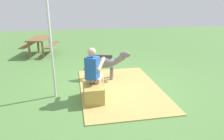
% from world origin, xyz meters
% --- Properties ---
extents(ground_plane, '(24.00, 24.00, 0.00)m').
position_xyz_m(ground_plane, '(0.00, 0.00, 0.00)').
color(ground_plane, '#568442').
extents(hay_patch, '(3.28, 2.14, 0.02)m').
position_xyz_m(hay_patch, '(-0.25, -0.13, 0.01)').
color(hay_patch, tan).
rests_on(hay_patch, ground).
extents(hay_bale, '(0.79, 0.46, 0.40)m').
position_xyz_m(hay_bale, '(-0.78, 0.66, 0.20)').
color(hay_bale, tan).
rests_on(hay_bale, ground).
extents(person_seated, '(0.72, 0.58, 1.28)m').
position_xyz_m(person_seated, '(-0.63, 0.62, 0.69)').
color(person_seated, '#D8AD8C').
rests_on(person_seated, ground).
extents(pony_standing, '(0.58, 1.32, 0.88)m').
position_xyz_m(pony_standing, '(0.59, 0.15, 0.53)').
color(pony_standing, slate).
rests_on(pony_standing, ground).
extents(tent_pole_left, '(0.06, 0.06, 2.42)m').
position_xyz_m(tent_pole_left, '(-0.41, 1.59, 1.21)').
color(tent_pole_left, silver).
rests_on(tent_pole_left, ground).
extents(picnic_bench, '(1.71, 1.55, 0.75)m').
position_xyz_m(picnic_bench, '(4.08, 2.51, 0.58)').
color(picnic_bench, brown).
rests_on(picnic_bench, ground).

